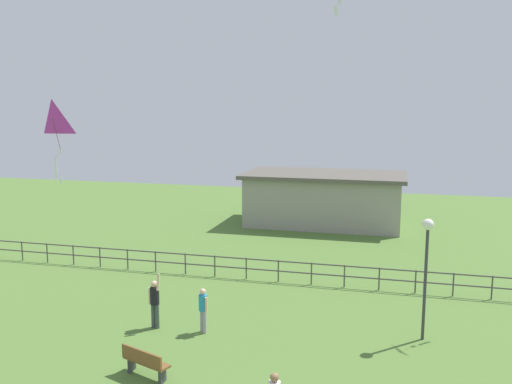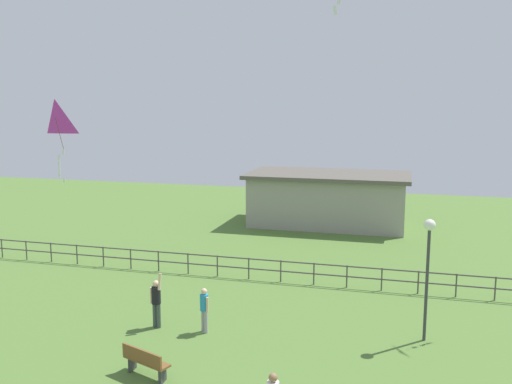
% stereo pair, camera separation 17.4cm
% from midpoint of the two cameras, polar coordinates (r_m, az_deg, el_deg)
% --- Properties ---
extents(lamppost, '(0.36, 0.36, 3.97)m').
position_cam_midpoint_polar(lamppost, '(18.01, 17.16, -5.95)').
color(lamppost, '#38383D').
rests_on(lamppost, ground_plane).
extents(park_bench, '(1.55, 0.90, 0.85)m').
position_cam_midpoint_polar(park_bench, '(16.06, -11.87, -17.00)').
color(park_bench, brown).
rests_on(park_bench, ground_plane).
extents(person_0, '(0.38, 0.31, 1.52)m').
position_cam_midpoint_polar(person_0, '(18.47, -5.83, -11.92)').
color(person_0, '#99999E').
rests_on(person_0, ground_plane).
extents(person_5, '(0.50, 0.34, 1.94)m').
position_cam_midpoint_polar(person_5, '(19.03, -10.81, -11.06)').
color(person_5, '#3F4C47').
rests_on(person_5, ground_plane).
extents(kite_3, '(0.99, 0.84, 3.15)m').
position_cam_midpoint_polar(kite_3, '(21.82, -20.71, 6.98)').
color(kite_3, '#B22DB2').
extents(waterfront_railing, '(36.05, 0.06, 0.95)m').
position_cam_midpoint_polar(waterfront_railing, '(23.34, 3.77, -8.02)').
color(waterfront_railing, '#4C4742').
rests_on(waterfront_railing, ground_plane).
extents(pavilion_building, '(10.00, 5.59, 3.27)m').
position_cam_midpoint_polar(pavilion_building, '(34.71, 7.01, -0.66)').
color(pavilion_building, gray).
rests_on(pavilion_building, ground_plane).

